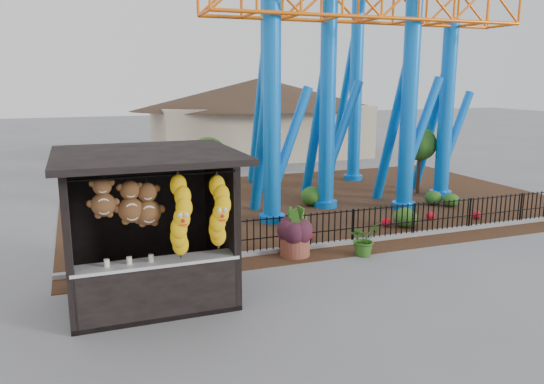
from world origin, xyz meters
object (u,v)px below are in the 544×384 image
object	(u,v)px
terracotta_planter	(295,245)
potted_plant	(364,239)
prize_booth	(151,231)
roller_coaster	(344,24)

from	to	relation	value
terracotta_planter	potted_plant	xyz separation A→B (m)	(1.70, -0.58, 0.16)
terracotta_planter	potted_plant	size ratio (longest dim) A/B	0.88
prize_booth	potted_plant	distance (m)	5.79
prize_booth	potted_plant	world-z (taller)	prize_booth
terracotta_planter	roller_coaster	bearing A→B (deg)	52.91
prize_booth	roller_coaster	xyz separation A→B (m)	(8.11, 7.34, 4.90)
prize_booth	terracotta_planter	world-z (taller)	prize_booth
roller_coaster	terracotta_planter	bearing A→B (deg)	-127.09
prize_booth	roller_coaster	bearing A→B (deg)	42.15
terracotta_planter	potted_plant	distance (m)	1.80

